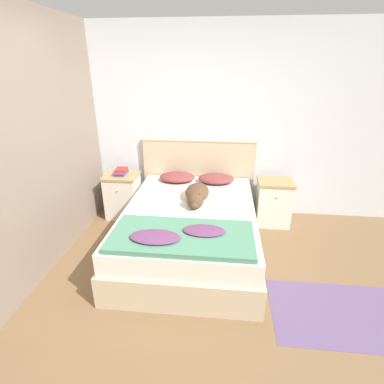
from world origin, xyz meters
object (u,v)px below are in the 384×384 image
object	(u,v)px
bed	(190,229)
pillow_right	(216,179)
nightstand_right	(273,202)
book_stack	(121,171)
pillow_left	(177,177)
dog	(197,194)
nightstand_left	(123,195)

from	to	relation	value
bed	pillow_right	world-z (taller)	pillow_right
nightstand_right	book_stack	distance (m)	2.13
pillow_left	dog	size ratio (longest dim) A/B	0.69
pillow_left	nightstand_right	bearing A→B (deg)	-1.42
nightstand_right	book_stack	size ratio (longest dim) A/B	2.56
bed	pillow_left	xyz separation A→B (m)	(-0.27, 0.80, 0.34)
nightstand_left	nightstand_right	bearing A→B (deg)	0.00
dog	nightstand_right	bearing A→B (deg)	30.14
nightstand_right	pillow_left	bearing A→B (deg)	178.58
bed	nightstand_left	xyz separation A→B (m)	(-1.05, 0.77, 0.04)
bed	book_stack	xyz separation A→B (m)	(-1.05, 0.79, 0.39)
bed	pillow_right	distance (m)	0.91
nightstand_right	dog	xyz separation A→B (m)	(-0.99, -0.57, 0.32)
pillow_right	bed	bearing A→B (deg)	-108.39
dog	book_stack	distance (m)	1.26
nightstand_right	pillow_left	size ratio (longest dim) A/B	1.30
nightstand_left	pillow_right	xyz separation A→B (m)	(1.31, 0.03, 0.29)
nightstand_left	pillow_right	distance (m)	1.35
bed	pillow_right	xyz separation A→B (m)	(0.27, 0.80, 0.34)
nightstand_right	dog	bearing A→B (deg)	-149.86
bed	book_stack	world-z (taller)	book_stack
bed	nightstand_left	bearing A→B (deg)	143.66
pillow_left	book_stack	size ratio (longest dim) A/B	1.97
pillow_left	pillow_right	distance (m)	0.53
nightstand_left	pillow_left	bearing A→B (deg)	2.38
nightstand_left	book_stack	distance (m)	0.35
nightstand_left	book_stack	bearing A→B (deg)	97.36
nightstand_left	nightstand_right	xyz separation A→B (m)	(2.09, 0.00, 0.00)
bed	nightstand_right	distance (m)	1.30
nightstand_right	nightstand_left	bearing A→B (deg)	180.00
dog	bed	bearing A→B (deg)	-106.68
nightstand_right	bed	bearing A→B (deg)	-143.66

